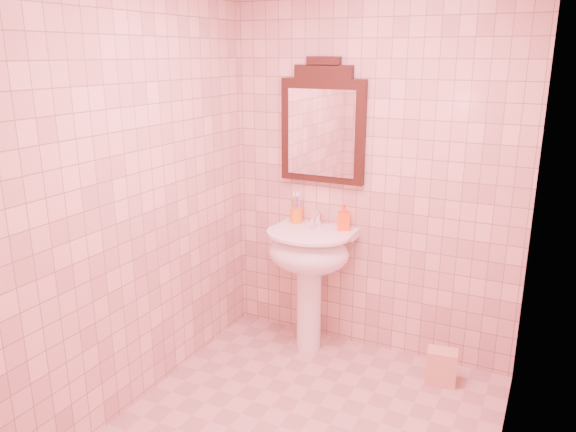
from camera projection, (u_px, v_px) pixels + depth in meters
The scene contains 8 objects.
floor at pixel (300, 432), 3.10m from camera, with size 2.20×2.20×0.00m, color #C8A190.
back_wall at pixel (371, 174), 3.69m from camera, with size 2.00×0.02×2.50m, color beige.
pedestal_sink at pixel (309, 260), 3.81m from camera, with size 0.58×0.58×0.86m.
faucet at pixel (317, 219), 3.85m from camera, with size 0.04×0.16×0.11m.
mirror at pixel (323, 126), 3.73m from camera, with size 0.59×0.06×0.83m.
toothbrush_cup at pixel (297, 215), 3.94m from camera, with size 0.09×0.09×0.20m.
soap_dispenser at pixel (344, 217), 3.78m from camera, with size 0.08×0.08×0.18m, color #FA5115.
towel at pixel (441, 367), 3.53m from camera, with size 0.19×0.12×0.23m, color #E09C83.
Camera 1 is at (1.11, -2.40, 2.01)m, focal length 35.00 mm.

